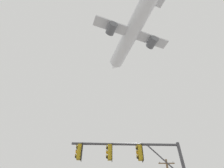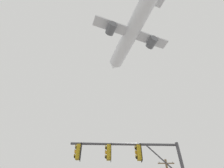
# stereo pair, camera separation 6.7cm
# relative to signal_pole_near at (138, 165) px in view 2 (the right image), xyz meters

# --- Properties ---
(signal_pole_near) EXTENTS (6.92, 0.58, 6.39)m
(signal_pole_near) POSITION_rel_signal_pole_near_xyz_m (0.00, 0.00, 0.00)
(signal_pole_near) COLOR #4C4C51
(signal_pole_near) RESTS_ON ground
(airplane) EXTENTS (17.98, 23.29, 6.51)m
(airplane) POSITION_rel_signal_pole_near_xyz_m (2.90, 12.20, 33.16)
(airplane) COLOR white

